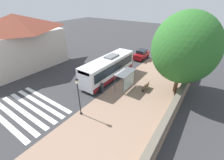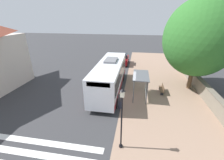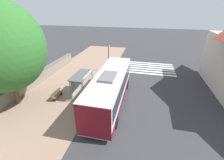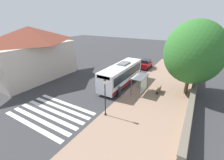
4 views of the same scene
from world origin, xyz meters
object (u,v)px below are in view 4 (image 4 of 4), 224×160
Objects in this scene: shade_tree at (194,53)px; street_lamp_near at (105,95)px; bus_shelter at (141,79)px; bench at (159,90)px; pedestrian at (120,90)px; bus at (121,74)px; parked_car_behind_bus at (146,64)px.

street_lamp_near is at bearing 55.40° from shade_tree.
bus_shelter reaches higher than bench.
bench is at bearing -137.09° from pedestrian.
bench is at bearing -176.91° from bus.
bus is at bearing -66.33° from pedestrian.
bench is at bearing 117.97° from parked_car_behind_bus.
pedestrian is at bearing 94.67° from parked_car_behind_bus.
bus_shelter is 0.76× the size of street_lamp_near.
bus is 6.02× the size of pedestrian.
pedestrian is at bearing 113.67° from bus.
pedestrian is 5.91m from bench.
street_lamp_near is at bearing 95.40° from parked_car_behind_bus.
street_lamp_near reaches higher than bus_shelter.
parked_car_behind_bus is at bearing -62.03° from bench.
bus_shelter is at bearing 105.12° from parked_car_behind_bus.
shade_tree is at bearing -151.75° from bus_shelter.
bus is 3.14× the size of bus_shelter.
bus is at bearing 87.59° from parked_car_behind_bus.
street_lamp_near is (-0.61, 4.50, 1.56)m from pedestrian.
bench is 0.17× the size of shade_tree.
bus_shelter is 7.52m from shade_tree.
street_lamp_near reaches higher than bench.
bus reaches higher than bench.
bus_shelter is at bearing -100.76° from street_lamp_near.
pedestrian is 0.17× the size of shade_tree.
parked_car_behind_bus is at bearing -84.60° from street_lamp_near.
parked_car_behind_bus is (3.14, -11.63, -1.15)m from bus_shelter.
street_lamp_near is 18.97m from parked_car_behind_bus.
bus is 8.51m from street_lamp_near.
street_lamp_near reaches higher than parked_car_behind_bus.
bus is 10.68m from parked_car_behind_bus.
bus is 10.35m from shade_tree.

